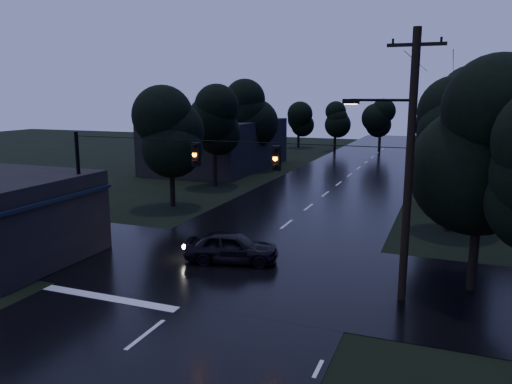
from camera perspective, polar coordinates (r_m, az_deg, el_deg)
The scene contains 15 objects.
main_road at distance 39.49m, azimuth 7.94°, elevation -0.26°, with size 12.00×120.00×0.02m, color black.
cross_street at distance 22.92m, azimuth -2.69°, elevation -8.55°, with size 60.00×9.00×0.02m, color black.
building_far_left at distance 53.14m, azimuth -4.31°, elevation 5.45°, with size 10.00×16.00×5.00m, color black.
utility_pole_main at distance 18.92m, azimuth 16.86°, elevation 3.20°, with size 3.50×0.30×10.00m.
utility_pole_far at distance 35.92m, azimuth 20.36°, elevation 4.30°, with size 2.00×0.30×7.50m.
anchor_pole_left at distance 25.26m, azimuth -19.47°, elevation -0.27°, with size 0.18×0.18×6.00m, color black.
span_signals at distance 20.59m, azimuth -2.54°, elevation 4.23°, with size 15.00×0.37×1.12m.
tree_corner_near at distance 20.82m, azimuth 24.57°, elevation 5.39°, with size 4.48×4.48×9.44m.
tree_left_a at distance 34.73m, azimuth -9.74°, elevation 6.88°, with size 3.92×3.92×8.26m.
tree_left_b at distance 42.02m, azimuth -4.82°, elevation 8.22°, with size 4.20×4.20×8.85m.
tree_left_c at distance 51.39m, azimuth -0.49°, elevation 9.19°, with size 4.48×4.48×9.44m.
tree_right_a at distance 29.79m, azimuth 21.70°, elevation 6.31°, with size 4.20×4.20×8.85m.
tree_right_b at distance 37.76m, azimuth 22.63°, elevation 7.66°, with size 4.48×4.48×9.44m.
tree_right_c at distance 47.75m, azimuth 23.17°, elevation 8.62°, with size 4.76×4.76×10.03m.
car at distance 23.34m, azimuth -2.79°, elevation -6.28°, with size 1.74×4.33×1.47m, color black.
Camera 1 is at (8.80, -7.71, 7.70)m, focal length 35.00 mm.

